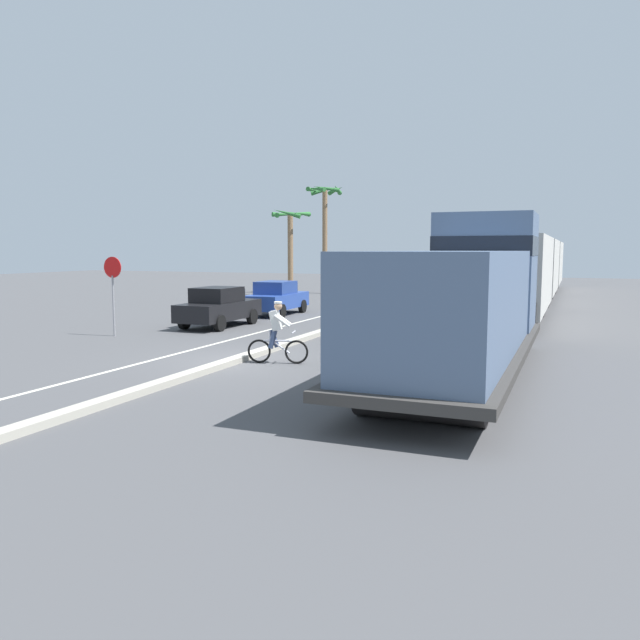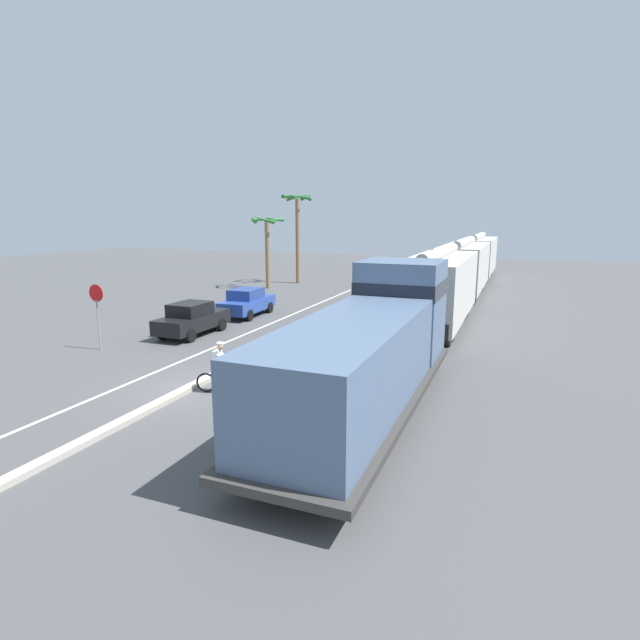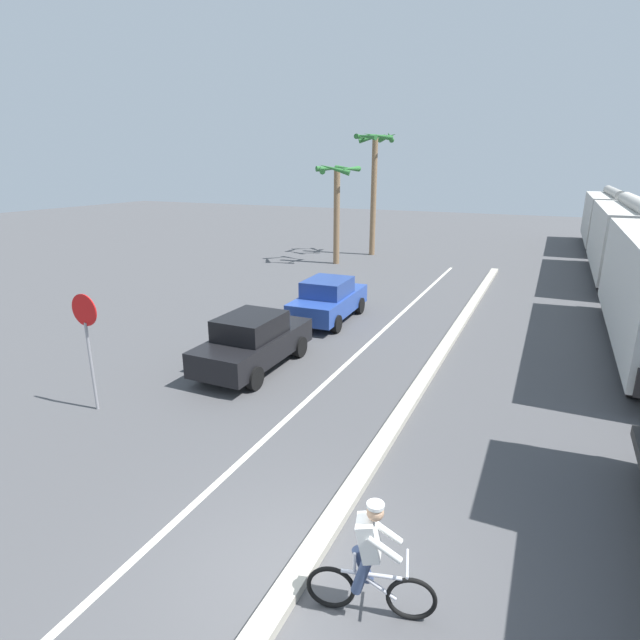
% 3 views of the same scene
% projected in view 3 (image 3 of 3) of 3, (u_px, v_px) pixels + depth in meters
% --- Properties ---
extents(ground_plane, '(120.00, 120.00, 0.00)m').
position_uv_depth(ground_plane, '(296.00, 581.00, 7.11)').
color(ground_plane, '#4C4C4F').
extents(median_curb, '(0.36, 36.00, 0.16)m').
position_uv_depth(median_curb, '(409.00, 403.00, 12.28)').
color(median_curb, '#B2AD9E').
rests_on(median_curb, ground).
extents(lane_stripe, '(0.14, 36.00, 0.01)m').
position_uv_depth(lane_stripe, '(321.00, 388.00, 13.27)').
color(lane_stripe, silver).
rests_on(lane_stripe, ground).
extents(hopper_car_middle, '(2.90, 10.60, 4.18)m').
position_uv_depth(hopper_car_middle, '(627.00, 240.00, 25.05)').
color(hopper_car_middle, beige).
rests_on(hopper_car_middle, ground).
extents(hopper_car_trailing, '(2.90, 10.60, 4.18)m').
position_uv_depth(hopper_car_trailing, '(609.00, 219.00, 35.10)').
color(hopper_car_trailing, beige).
rests_on(hopper_car_trailing, ground).
extents(parked_car_black, '(1.84, 4.20, 1.62)m').
position_uv_depth(parked_car_black, '(254.00, 341.00, 14.38)').
color(parked_car_black, black).
rests_on(parked_car_black, ground).
extents(parked_car_blue, '(1.95, 4.26, 1.62)m').
position_uv_depth(parked_car_blue, '(329.00, 299.00, 18.86)').
color(parked_car_blue, '#28479E').
rests_on(parked_car_blue, ground).
extents(cyclist, '(1.67, 0.60, 1.71)m').
position_uv_depth(cyclist, '(370.00, 563.00, 6.36)').
color(cyclist, black).
rests_on(cyclist, ground).
extents(stop_sign, '(0.76, 0.08, 2.88)m').
position_uv_depth(stop_sign, '(87.00, 330.00, 11.55)').
color(stop_sign, gray).
rests_on(stop_sign, ground).
extents(palm_tree_near, '(2.60, 2.68, 5.86)m').
position_uv_depth(palm_tree_near, '(337.00, 190.00, 28.85)').
color(palm_tree_near, '#846647').
rests_on(palm_tree_near, ground).
extents(palm_tree_far, '(2.69, 2.77, 7.72)m').
position_uv_depth(palm_tree_far, '(375.00, 166.00, 31.42)').
color(palm_tree_far, '#846647').
rests_on(palm_tree_far, ground).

